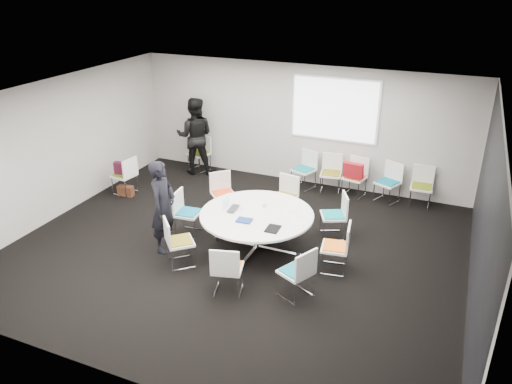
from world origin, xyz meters
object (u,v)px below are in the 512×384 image
at_px(chair_spare_left, 125,182).
at_px(chair_back_d, 387,190).
at_px(person_back, 195,136).
at_px(chair_ring_h, 296,281).
at_px(chair_back_a, 304,177).
at_px(chair_back_c, 354,184).
at_px(laptop, 236,209).
at_px(chair_ring_d, 224,201).
at_px(chair_ring_c, 284,205).
at_px(chair_ring_g, 228,278).
at_px(chair_back_e, 420,194).
at_px(conference_table, 257,224).
at_px(chair_person_back, 200,160).
at_px(person_main, 163,206).
at_px(chair_ring_a, 335,256).
at_px(maroon_bag, 123,168).
at_px(chair_ring_b, 333,224).
at_px(chair_ring_f, 180,250).
at_px(cup, 264,205).
at_px(brown_bag, 126,191).
at_px(chair_ring_e, 188,221).
at_px(chair_back_b, 330,181).

bearing_deg(chair_spare_left, chair_back_d, -64.36).
bearing_deg(person_back, chair_ring_h, 114.19).
distance_m(chair_back_a, chair_back_c, 1.19).
bearing_deg(laptop, chair_ring_d, 31.68).
bearing_deg(chair_ring_c, chair_back_c, -113.18).
distance_m(chair_ring_g, chair_spare_left, 4.60).
bearing_deg(chair_back_c, chair_back_e, -166.36).
relative_size(conference_table, chair_back_e, 2.32).
xyz_separation_m(chair_person_back, laptop, (2.48, -3.08, 0.47)).
bearing_deg(laptop, person_main, 113.98).
height_order(chair_ring_a, person_back, person_back).
relative_size(chair_ring_c, maroon_bag, 2.20).
bearing_deg(chair_ring_b, chair_ring_f, 107.79).
bearing_deg(person_main, conference_table, -73.24).
bearing_deg(chair_ring_c, cup, 101.53).
relative_size(conference_table, chair_back_d, 2.32).
relative_size(chair_ring_a, brown_bag, 2.44).
height_order(conference_table, cup, cup).
bearing_deg(brown_bag, person_main, -37.78).
relative_size(cup, brown_bag, 0.25).
xyz_separation_m(chair_ring_a, chair_ring_b, (-0.33, 1.13, 0.00)).
xyz_separation_m(chair_ring_c, chair_ring_h, (1.12, -2.51, 0.00)).
bearing_deg(chair_ring_e, chair_ring_c, 127.79).
height_order(chair_back_c, brown_bag, chair_back_c).
bearing_deg(chair_ring_f, chair_ring_h, 44.29).
bearing_deg(chair_ring_a, chair_ring_g, 124.69).
xyz_separation_m(chair_back_e, chair_person_back, (-5.43, -0.00, 0.00)).
bearing_deg(person_back, chair_back_c, 161.02).
relative_size(conference_table, maroon_bag, 5.11).
xyz_separation_m(chair_ring_f, brown_bag, (-2.63, 2.00, -0.16)).
xyz_separation_m(chair_ring_h, chair_back_b, (-0.58, 4.14, 0.00)).
relative_size(chair_ring_d, chair_person_back, 1.00).
bearing_deg(chair_ring_h, chair_back_a, 42.51).
distance_m(chair_ring_c, chair_ring_g, 2.85).
relative_size(chair_ring_f, laptop, 2.51).
xyz_separation_m(chair_ring_b, chair_back_b, (-0.61, 2.03, 0.00)).
bearing_deg(chair_ring_a, chair_back_e, -26.45).
bearing_deg(chair_person_back, laptop, 145.87).
bearing_deg(chair_back_c, chair_person_back, 12.14).
relative_size(chair_ring_b, chair_ring_g, 1.00).
height_order(chair_ring_a, chair_person_back, same).
xyz_separation_m(chair_ring_h, person_back, (-4.02, 4.00, 0.68)).
relative_size(chair_person_back, brown_bag, 2.44).
height_order(chair_ring_b, person_main, person_main).
bearing_deg(chair_spare_left, chair_back_a, -55.46).
height_order(chair_ring_b, chair_back_a, same).
distance_m(chair_ring_c, maroon_bag, 3.79).
bearing_deg(laptop, chair_ring_f, 143.10).
distance_m(person_main, person_back, 3.79).
height_order(chair_back_a, person_main, person_main).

